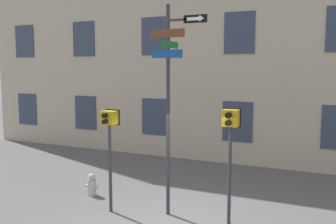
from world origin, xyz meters
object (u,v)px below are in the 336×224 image
street_sign_pole (171,92)px  pedestrian_signal_right (230,133)px  pedestrian_signal_left (109,132)px  fire_hydrant (92,185)px

street_sign_pole → pedestrian_signal_right: size_ratio=1.88×
pedestrian_signal_left → fire_hydrant: bearing=145.3°
street_sign_pole → pedestrian_signal_right: street_sign_pole is taller
street_sign_pole → fire_hydrant: bearing=171.9°
pedestrian_signal_left → fire_hydrant: size_ratio=4.10×
street_sign_pole → fire_hydrant: street_sign_pole is taller
pedestrian_signal_left → fire_hydrant: 2.23m
fire_hydrant → pedestrian_signal_left: bearing=-34.7°
street_sign_pole → fire_hydrant: size_ratio=8.04×
street_sign_pole → fire_hydrant: (-2.61, 0.37, -2.72)m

